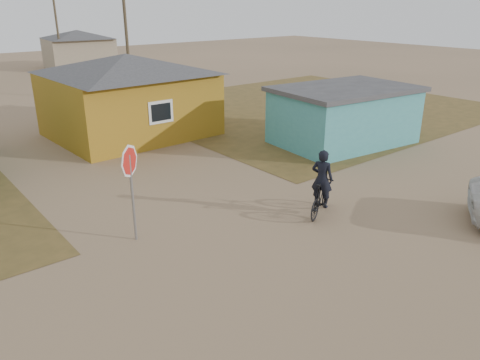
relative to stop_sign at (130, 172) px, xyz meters
The scene contains 9 objects.
ground 5.00m from the stop_sign, 57.46° to the right, with size 120.00×120.00×0.00m, color #8E7052.
grass_ne 18.93m from the stop_sign, 29.01° to the left, with size 20.00×18.00×0.00m, color brown.
house_yellow 11.28m from the stop_sign, 63.88° to the left, with size 7.72×6.76×3.90m.
shed_turquoise 12.27m from the stop_sign, 12.40° to the left, with size 6.71×4.93×2.60m.
house_beige_east 38.22m from the stop_sign, 70.96° to the left, with size 6.95×6.05×3.60m.
utility_pole_near 20.34m from the stop_sign, 63.68° to the left, with size 1.40×0.20×8.00m.
utility_pole_far 35.62m from the stop_sign, 73.72° to the left, with size 1.40×0.20×8.00m.
stop_sign is the anchor object (origin of this frame).
cyclist 5.75m from the stop_sign, 21.73° to the right, with size 1.89×1.25×2.08m.
Camera 1 is at (-7.47, -6.94, 6.19)m, focal length 35.00 mm.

